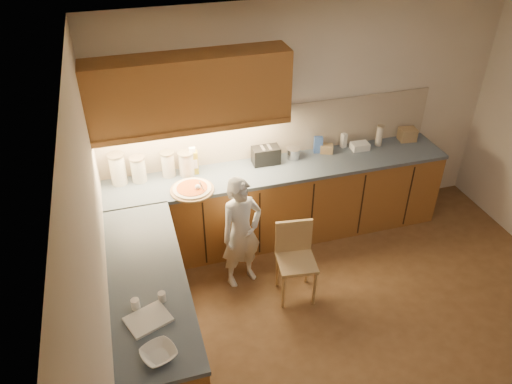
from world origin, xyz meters
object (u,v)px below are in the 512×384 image
(pizza_on_board, at_px, (192,189))
(child, at_px, (241,233))
(oil_jug, at_px, (193,162))
(toaster, at_px, (266,155))
(wooden_chair, at_px, (295,255))

(pizza_on_board, bearing_deg, child, -47.41)
(pizza_on_board, bearing_deg, oil_jug, 76.85)
(child, relative_size, oil_jug, 4.05)
(toaster, bearing_deg, child, -121.76)
(oil_jug, bearing_deg, pizza_on_board, -103.15)
(pizza_on_board, height_order, toaster, toaster)
(pizza_on_board, height_order, wooden_chair, pizza_on_board)
(pizza_on_board, relative_size, wooden_chair, 0.54)
(child, bearing_deg, oil_jug, 95.72)
(child, relative_size, wooden_chair, 1.52)
(child, bearing_deg, pizza_on_board, 115.73)
(wooden_chair, xyz_separation_m, oil_jug, (-0.77, 1.05, 0.59))
(pizza_on_board, xyz_separation_m, child, (0.39, -0.42, -0.32))
(oil_jug, xyz_separation_m, toaster, (0.79, -0.01, -0.04))
(oil_jug, height_order, toaster, oil_jug)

